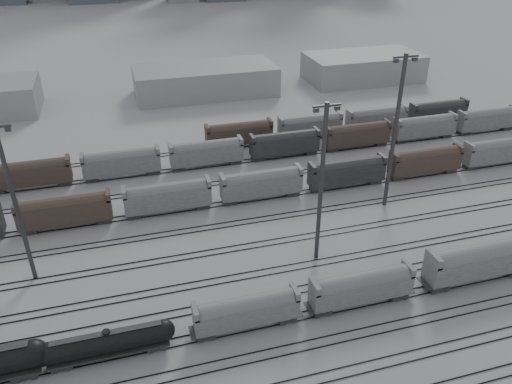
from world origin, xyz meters
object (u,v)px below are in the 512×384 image
object	(u,v)px
tank_car_b	(108,342)
hopper_car_c	(481,259)
hopper_car_b	(362,286)
light_mast_c	(321,181)
hopper_car_a	(246,310)

from	to	relation	value
tank_car_b	hopper_car_c	distance (m)	50.93
tank_car_b	hopper_car_b	size ratio (longest dim) A/B	1.11
tank_car_b	light_mast_c	world-z (taller)	light_mast_c
hopper_car_a	light_mast_c	distance (m)	20.85
hopper_car_a	light_mast_c	bearing A→B (deg)	38.94
hopper_car_b	hopper_car_a	bearing A→B (deg)	-180.00
tank_car_b	hopper_car_c	world-z (taller)	hopper_car_c
tank_car_b	hopper_car_a	world-z (taller)	hopper_car_a
tank_car_b	hopper_car_c	size ratio (longest dim) A/B	0.95
hopper_car_a	light_mast_c	xyz separation A→B (m)	(14.14, 11.42, 10.21)
hopper_car_a	hopper_car_c	size ratio (longest dim) A/B	0.81
hopper_car_c	tank_car_b	bearing A→B (deg)	180.00
hopper_car_a	hopper_car_b	distance (m)	15.78
tank_car_b	hopper_car_b	world-z (taller)	hopper_car_b
hopper_car_a	hopper_car_c	world-z (taller)	hopper_car_c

